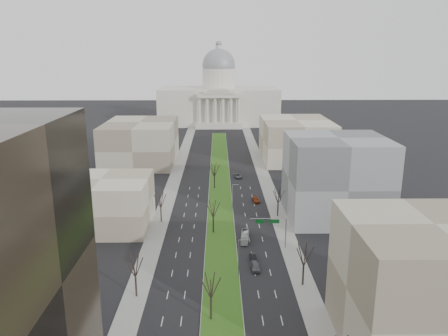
{
  "coord_description": "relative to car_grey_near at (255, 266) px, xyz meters",
  "views": [
    {
      "loc": [
        -0.61,
        -30.65,
        47.82
      ],
      "look_at": [
        1.31,
        108.97,
        10.58
      ],
      "focal_mm": 35.0,
      "sensor_mm": 36.0,
      "label": 1
    }
  ],
  "objects": [
    {
      "name": "tree_left_far",
      "position": [
        -24.91,
        29.06,
        6.03
      ],
      "size": [
        5.28,
        5.28,
        9.5
      ],
      "color": "black",
      "rests_on": "ground"
    },
    {
      "name": "building_tan_right",
      "position": [
        25.29,
        -26.94,
        10.19
      ],
      "size": [
        26.0,
        24.0,
        22.0
      ],
      "primitive_type": "cube",
      "color": "gray",
      "rests_on": "ground"
    },
    {
      "name": "car_red",
      "position": [
        4.03,
        46.23,
        -0.07
      ],
      "size": [
        2.56,
        5.24,
        1.47
      ],
      "primitive_type": "imported",
      "rotation": [
        0.0,
        0.0,
        0.1
      ],
      "color": "maroon",
      "rests_on": "ground"
    },
    {
      "name": "capitol",
      "position": [
        -7.71,
        210.64,
        15.5
      ],
      "size": [
        80.0,
        46.0,
        55.0
      ],
      "color": "beige",
      "rests_on": "ground"
    },
    {
      "name": "car_grey_far",
      "position": [
        -0.7,
        74.97,
        -0.08
      ],
      "size": [
        3.16,
        5.56,
        1.47
      ],
      "primitive_type": "imported",
      "rotation": [
        0.0,
        0.0,
        0.14
      ],
      "color": "#53575C",
      "rests_on": "ground"
    },
    {
      "name": "tree_left_mid",
      "position": [
        -24.91,
        -10.94,
        6.19
      ],
      "size": [
        5.4,
        5.4,
        9.72
      ],
      "color": "black",
      "rests_on": "ground"
    },
    {
      "name": "median",
      "position": [
        -7.71,
        60.05,
        -0.71
      ],
      "size": [
        8.0,
        222.03,
        0.2
      ],
      "color": "#999993",
      "rests_on": "ground"
    },
    {
      "name": "box_van",
      "position": [
        -1.37,
        15.89,
        0.28
      ],
      "size": [
        2.72,
        7.99,
        2.18
      ],
      "primitive_type": "imported",
      "rotation": [
        0.0,
        0.0,
        -0.12
      ],
      "color": "silver",
      "rests_on": "ground"
    },
    {
      "name": "tree_median_b",
      "position": [
        -9.71,
        21.06,
        6.19
      ],
      "size": [
        5.4,
        5.4,
        9.72
      ],
      "color": "black",
      "rests_on": "ground"
    },
    {
      "name": "sidewalk_left",
      "position": [
        -25.21,
        36.06,
        -0.73
      ],
      "size": [
        5.0,
        330.0,
        0.15
      ],
      "primitive_type": "cube",
      "color": "gray",
      "rests_on": "ground"
    },
    {
      "name": "building_far_left",
      "position": [
        -42.71,
        101.06,
        8.19
      ],
      "size": [
        30.0,
        40.0,
        18.0
      ],
      "primitive_type": "cube",
      "color": "gray",
      "rests_on": "ground"
    },
    {
      "name": "streetlamp_median_b",
      "position": [
        -3.95,
        -3.94,
        4.0
      ],
      "size": [
        1.9,
        0.2,
        9.16
      ],
      "color": "gray",
      "rests_on": "ground"
    },
    {
      "name": "mast_arm_signs",
      "position": [
        5.78,
        11.08,
        5.3
      ],
      "size": [
        9.12,
        0.24,
        8.09
      ],
      "color": "gray",
      "rests_on": "ground"
    },
    {
      "name": "sidewalk_right",
      "position": [
        9.79,
        36.06,
        -0.73
      ],
      "size": [
        5.0,
        330.0,
        0.15
      ],
      "primitive_type": "cube",
      "color": "gray",
      "rests_on": "ground"
    },
    {
      "name": "tree_right_far",
      "position": [
        9.49,
        33.06,
        5.72
      ],
      "size": [
        5.04,
        5.04,
        9.07
      ],
      "color": "black",
      "rests_on": "ground"
    },
    {
      "name": "car_grey_near",
      "position": [
        0.0,
        0.0,
        0.0
      ],
      "size": [
        2.12,
        4.83,
        1.62
      ],
      "primitive_type": "imported",
      "rotation": [
        0.0,
        0.0,
        0.05
      ],
      "color": "#505258",
      "rests_on": "ground"
    },
    {
      "name": "tree_right_mid",
      "position": [
        9.49,
        -6.94,
        6.35
      ],
      "size": [
        5.52,
        5.52,
        9.94
      ],
      "color": "black",
      "rests_on": "ground"
    },
    {
      "name": "streetlamp_median_c",
      "position": [
        -3.95,
        36.06,
        4.0
      ],
      "size": [
        1.9,
        0.2,
        9.16
      ],
      "color": "gray",
      "rests_on": "ground"
    },
    {
      "name": "car_black",
      "position": [
        -0.14,
        4.84,
        -0.15
      ],
      "size": [
        1.6,
        4.09,
        1.33
      ],
      "primitive_type": "imported",
      "rotation": [
        0.0,
        0.0,
        0.05
      ],
      "color": "black",
      "rests_on": "ground"
    },
    {
      "name": "tree_median_a",
      "position": [
        -9.71,
        -18.94,
        6.19
      ],
      "size": [
        5.4,
        5.4,
        9.72
      ],
      "color": "black",
      "rests_on": "ground"
    },
    {
      "name": "ground",
      "position": [
        -7.71,
        61.06,
        -0.81
      ],
      "size": [
        600.0,
        600.0,
        0.0
      ],
      "primitive_type": "plane",
      "color": "black",
      "rests_on": "ground"
    },
    {
      "name": "building_grey_right",
      "position": [
        26.29,
        33.06,
        11.19
      ],
      "size": [
        28.0,
        26.0,
        24.0
      ],
      "primitive_type": "cube",
      "color": "slate",
      "rests_on": "ground"
    },
    {
      "name": "tree_median_c",
      "position": [
        -9.71,
        61.06,
        6.19
      ],
      "size": [
        5.4,
        5.4,
        9.72
      ],
      "color": "black",
      "rests_on": "ground"
    },
    {
      "name": "building_far_right",
      "position": [
        27.29,
        106.06,
        8.19
      ],
      "size": [
        30.0,
        40.0,
        18.0
      ],
      "primitive_type": "cube",
      "color": "tan",
      "rests_on": "ground"
    },
    {
      "name": "building_beige_left",
      "position": [
        -40.71,
        26.06,
        6.19
      ],
      "size": [
        26.0,
        22.0,
        14.0
      ],
      "primitive_type": "cube",
      "color": "tan",
      "rests_on": "ground"
    }
  ]
}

